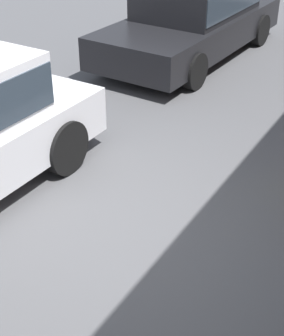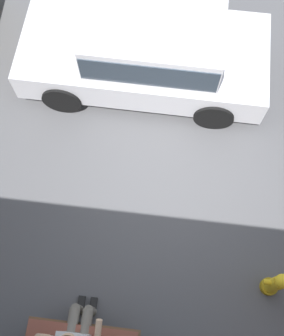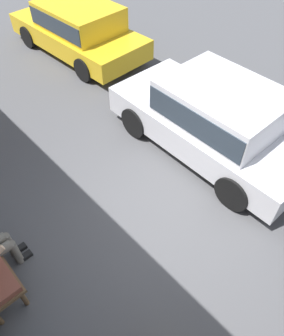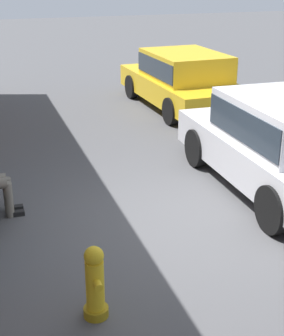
% 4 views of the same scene
% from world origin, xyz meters
% --- Properties ---
extents(ground_plane, '(60.00, 60.00, 0.00)m').
position_xyz_m(ground_plane, '(0.00, 0.00, 0.00)').
color(ground_plane, '#4C4C4F').
extents(parked_car_mid, '(4.18, 1.98, 1.51)m').
position_xyz_m(parked_car_mid, '(0.55, -1.85, 0.82)').
color(parked_car_mid, silver).
rests_on(parked_car_mid, ground_plane).
extents(parked_car_far, '(4.33, 2.06, 1.39)m').
position_xyz_m(parked_car_far, '(5.72, -2.28, 0.76)').
color(parked_car_far, gold).
rests_on(parked_car_far, ground_plane).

